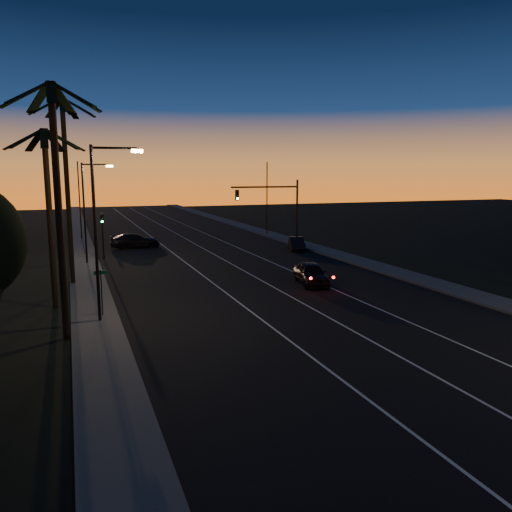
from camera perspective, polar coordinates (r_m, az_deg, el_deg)
name	(u,v)px	position (r m, az deg, el deg)	size (l,w,h in m)	color
road	(240,273)	(38.73, -1.82, -1.91)	(20.00, 170.00, 0.01)	black
sidewalk_left	(88,283)	(36.78, -18.61, -2.90)	(2.40, 170.00, 0.16)	#3E3E3B
sidewalk_right	(364,263)	(43.55, 12.28, -0.76)	(2.40, 170.00, 0.16)	#3E3E3B
lane_stripe_left	(203,275)	(37.90, -6.13, -2.20)	(0.12, 160.00, 0.01)	silver
lane_stripe_mid	(246,272)	(38.89, -1.13, -1.85)	(0.12, 160.00, 0.01)	silver
lane_stripe_right	(287,269)	(40.17, 3.59, -1.50)	(0.12, 160.00, 0.01)	silver
palm_near	(57,186)	(24.00, -21.78, 7.47)	(4.25, 4.16, 11.53)	black
palm_mid	(48,198)	(30.04, -22.63, 6.11)	(4.25, 4.16, 10.03)	black
palm_far	(66,173)	(35.99, -20.85, 8.81)	(4.25, 4.16, 12.53)	black
streetlight_left_near	(101,220)	(26.13, -17.30, 3.97)	(2.55, 0.26, 9.00)	black
streetlight_left_far	(88,204)	(44.08, -18.67, 5.61)	(2.55, 0.26, 8.50)	black
street_sign	(101,287)	(27.67, -17.26, -3.44)	(0.70, 0.06, 2.60)	black
signal_mast	(276,202)	(49.94, 2.25, 6.16)	(7.10, 0.41, 7.00)	black
signal_post	(102,227)	(46.29, -17.15, 3.14)	(0.28, 0.37, 4.20)	black
far_pole_left	(80,201)	(61.08, -19.51, 5.96)	(0.14, 0.14, 9.00)	black
far_pole_right	(267,199)	(62.51, 1.26, 6.56)	(0.14, 0.14, 9.00)	black
lead_car	(311,273)	(34.77, 6.33, -2.00)	(2.66, 5.16, 1.51)	black
right_car	(296,244)	(50.16, 4.64, 1.42)	(2.54, 4.19, 1.30)	black
cross_car	(135,241)	(53.08, -13.68, 1.72)	(5.18, 2.29, 1.48)	black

